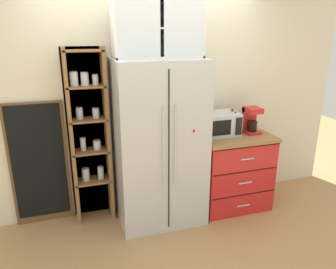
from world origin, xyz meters
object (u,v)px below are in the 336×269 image
object	(u,v)px
mug_red	(232,129)
bottle_cobalt	(231,122)
microwave	(219,124)
coffee_maker	(251,120)
bottle_clear	(235,125)
refrigerator	(159,143)
chalkboard_menu	(39,164)

from	to	relation	value
mug_red	bottle_cobalt	xyz separation A→B (m)	(-0.00, 0.01, 0.08)
microwave	coffee_maker	distance (m)	0.40
bottle_clear	bottle_cobalt	bearing A→B (deg)	90.00
refrigerator	coffee_maker	distance (m)	1.15
bottle_cobalt	chalkboard_menu	distance (m)	2.22
mug_red	chalkboard_menu	xyz separation A→B (m)	(-2.18, 0.23, -0.26)
mug_red	bottle_cobalt	distance (m)	0.08
bottle_cobalt	bottle_clear	distance (m)	0.08
refrigerator	bottle_cobalt	distance (m)	0.93
mug_red	refrigerator	bearing A→B (deg)	-174.81
refrigerator	microwave	world-z (taller)	refrigerator
bottle_cobalt	chalkboard_menu	size ratio (longest dim) A/B	0.21
refrigerator	coffee_maker	xyz separation A→B (m)	(1.14, 0.03, 0.16)
refrigerator	bottle_clear	distance (m)	0.92
refrigerator	microwave	distance (m)	0.75
coffee_maker	bottle_clear	distance (m)	0.22
microwave	bottle_clear	bearing A→B (deg)	-17.50
coffee_maker	bottle_cobalt	bearing A→B (deg)	163.89
refrigerator	chalkboard_menu	size ratio (longest dim) A/B	1.31
bottle_clear	chalkboard_menu	bearing A→B (deg)	172.13
mug_red	chalkboard_menu	bearing A→B (deg)	173.95
mug_red	chalkboard_menu	world-z (taller)	chalkboard_menu
microwave	bottle_cobalt	size ratio (longest dim) A/B	1.56
microwave	bottle_cobalt	xyz separation A→B (m)	(0.18, 0.02, -0.01)
refrigerator	bottle_clear	bearing A→B (deg)	0.84
coffee_maker	mug_red	distance (m)	0.25
coffee_maker	bottle_clear	world-z (taller)	coffee_maker
microwave	mug_red	world-z (taller)	microwave
bottle_clear	mug_red	bearing A→B (deg)	88.53
refrigerator	bottle_clear	xyz separation A→B (m)	(0.92, 0.01, 0.12)
bottle_cobalt	chalkboard_menu	world-z (taller)	chalkboard_menu
refrigerator	microwave	xyz separation A→B (m)	(0.74, 0.07, 0.14)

